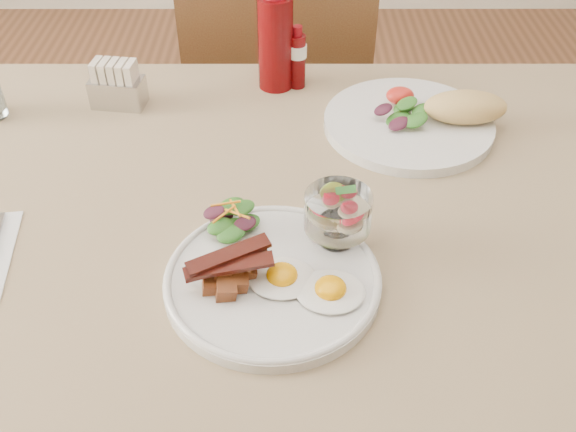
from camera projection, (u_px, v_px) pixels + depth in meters
name	position (u px, v px, depth m)	size (l,w,h in m)	color
table	(274.00, 246.00, 1.02)	(1.33, 0.88, 0.75)	brown
chair_far	(279.00, 104.00, 1.61)	(0.42, 0.42, 0.93)	brown
main_plate	(273.00, 280.00, 0.83)	(0.28, 0.28, 0.02)	silver
fried_eggs	(306.00, 283.00, 0.80)	(0.17, 0.12, 0.02)	silver
bacon_potato_pile	(229.00, 271.00, 0.80)	(0.12, 0.08, 0.05)	brown
side_salad	(232.00, 221.00, 0.88)	(0.08, 0.08, 0.04)	#205316
fruit_cup	(338.00, 212.00, 0.84)	(0.09, 0.09, 0.09)	white
second_plate	(422.00, 118.00, 1.10)	(0.32, 0.29, 0.07)	silver
ketchup_bottle	(275.00, 41.00, 1.17)	(0.07, 0.07, 0.19)	#510406
hot_sauce_bottle	(297.00, 58.00, 1.19)	(0.04, 0.04, 0.12)	#510406
sugar_caddy	(117.00, 86.00, 1.15)	(0.10, 0.06, 0.09)	#B5B5BA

